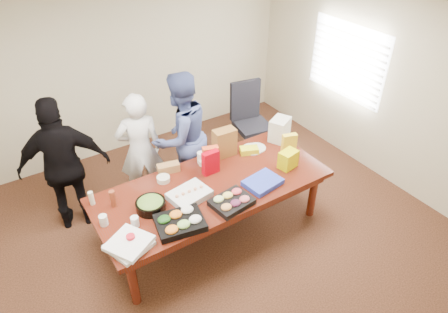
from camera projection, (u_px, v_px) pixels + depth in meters
floor at (214, 230)px, 5.17m from camera, size 5.50×5.00×0.02m
ceiling at (209, 16)px, 3.60m from camera, size 5.50×5.00×0.02m
wall_back at (126, 68)px, 6.10m from camera, size 5.50×0.04×2.70m
wall_front at (407, 313)px, 2.67m from camera, size 5.50×0.04×2.70m
wall_right at (378, 84)px, 5.61m from camera, size 0.04×5.00×2.70m
window_panel at (347, 61)px, 5.92m from camera, size 0.03×1.40×1.10m
window_blinds at (345, 62)px, 5.90m from camera, size 0.04×1.36×1.00m
conference_table at (213, 208)px, 4.94m from camera, size 2.80×1.20×0.75m
office_chair at (253, 124)px, 6.23m from camera, size 0.68×0.68×1.17m
person_center at (140, 150)px, 5.23m from camera, size 0.67×0.52×1.62m
person_right at (181, 137)px, 5.31m from camera, size 1.01×0.86×1.81m
person_left at (65, 166)px, 4.78m from camera, size 1.14×0.71×1.80m
veggie_tray at (180, 223)px, 4.16m from camera, size 0.56×0.47×0.08m
fruit_tray at (232, 202)px, 4.43m from camera, size 0.48×0.40×0.07m
sheet_cake at (189, 195)px, 4.52m from camera, size 0.49×0.40×0.08m
salad_bowl at (151, 205)px, 4.35m from camera, size 0.41×0.41×0.11m
chip_bag_blue at (263, 182)px, 4.72m from camera, size 0.46×0.37×0.06m
chip_bag_red at (211, 163)px, 4.84m from camera, size 0.21×0.09×0.31m
chip_bag_yellow at (289, 144)px, 5.19m from camera, size 0.20×0.13×0.28m
chip_bag_orange at (211, 158)px, 4.92m from camera, size 0.21×0.14×0.31m
mayo_jar at (201, 158)px, 5.06m from camera, size 0.12×0.12×0.15m
mustard_bottle at (217, 154)px, 5.12m from camera, size 0.07×0.07×0.15m
dressing_bottle at (113, 199)px, 4.37m from camera, size 0.08×0.08×0.20m
ranch_bottle at (91, 198)px, 4.41m from camera, size 0.07×0.07×0.17m
banana_bunch at (249, 150)px, 5.26m from camera, size 0.27×0.22×0.08m
bread_loaf at (168, 168)px, 4.91m from camera, size 0.29×0.17×0.11m
kraft_bag at (224, 143)px, 5.13m from camera, size 0.30×0.18×0.38m
red_cup at (131, 240)px, 3.94m from camera, size 0.11×0.11×0.11m
clear_cup_a at (135, 222)px, 4.14m from camera, size 0.11×0.11×0.12m
clear_cup_b at (104, 220)px, 4.15m from camera, size 0.11×0.11×0.12m
pizza_box_lower at (129, 245)px, 3.93m from camera, size 0.47×0.47×0.04m
pizza_box_upper at (129, 243)px, 3.89m from camera, size 0.51×0.51×0.04m
plate_a at (252, 149)px, 5.33m from camera, size 0.36×0.36×0.02m
plate_b at (257, 148)px, 5.36m from camera, size 0.26×0.26×0.02m
dip_bowl_a at (205, 162)px, 5.05m from camera, size 0.20×0.20×0.07m
dip_bowl_b at (163, 179)px, 4.77m from camera, size 0.18×0.18×0.06m
grocery_bag_white at (280, 129)px, 5.46m from camera, size 0.36×0.32×0.32m
grocery_bag_yellow at (288, 159)px, 4.96m from camera, size 0.26×0.20×0.23m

